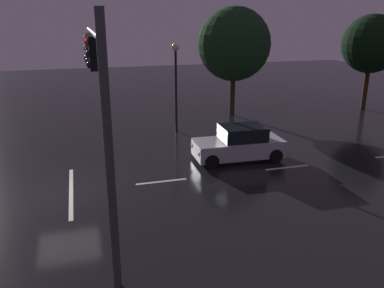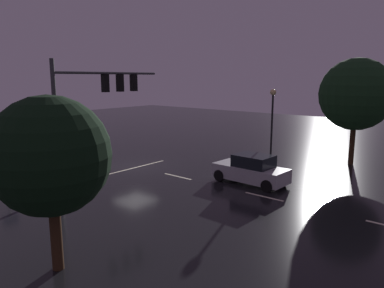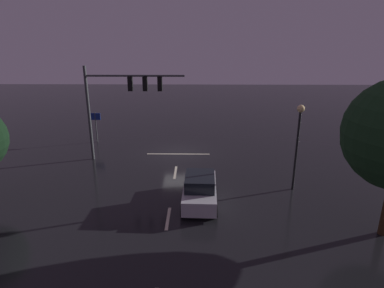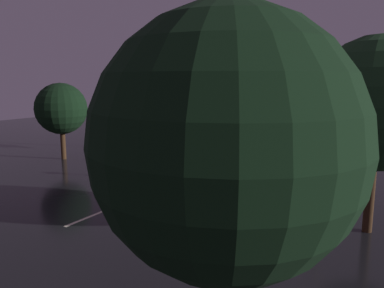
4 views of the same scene
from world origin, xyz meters
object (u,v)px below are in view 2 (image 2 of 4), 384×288
Objects in this scene: car_approaching at (251,170)px; route_sign at (4,150)px; traffic_signal_assembly at (96,97)px; tree_left_near at (356,94)px; street_lamp_left_kerb at (272,112)px; tree_right_near at (50,156)px.

route_sign is at bearing -50.63° from car_approaching.
traffic_signal_assembly is 0.97× the size of tree_left_near.
tree_left_near is (-17.62, 14.00, 2.98)m from route_sign.
route_sign is (3.44, -4.23, -3.04)m from traffic_signal_assembly.
car_approaching is 10.00m from tree_left_near.
tree_left_near is at bearing 121.32° from street_lamp_left_kerb.
street_lamp_left_kerb is (-11.29, 5.02, -1.31)m from traffic_signal_assembly.
car_approaching is at bearing 129.37° from route_sign.
tree_right_near is (12.23, 0.17, 2.90)m from car_approaching.
traffic_signal_assembly reaches higher than street_lamp_left_kerb.
tree_left_near reaches higher than tree_right_near.
car_approaching is (-5.58, 6.76, -4.17)m from traffic_signal_assembly.
car_approaching is at bearing 16.99° from street_lamp_left_kerb.
tree_left_near is (-2.89, 4.75, 1.25)m from street_lamp_left_kerb.
traffic_signal_assembly reaches higher than tree_right_near.
route_sign is 0.36× the size of tree_left_near.
car_approaching is at bearing 129.50° from traffic_signal_assembly.
street_lamp_left_kerb is 1.96× the size of route_sign.
street_lamp_left_kerb is 0.71× the size of tree_left_near.
car_approaching is 14.26m from route_sign.
street_lamp_left_kerb is 0.94× the size of tree_right_near.
traffic_signal_assembly is 9.71m from car_approaching.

